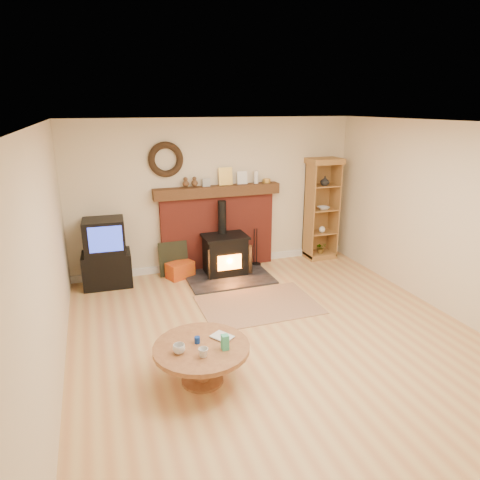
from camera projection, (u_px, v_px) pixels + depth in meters
name	position (u px, v px, depth m)	size (l,w,h in m)	color
ground	(279.00, 340.00, 5.32)	(5.50, 5.50, 0.00)	tan
room_shell	(278.00, 203.00, 4.88)	(5.02, 5.52, 2.61)	beige
chimney_breast	(218.00, 224.00, 7.48)	(2.20, 0.22, 1.78)	maroon
wood_stove	(226.00, 256.00, 7.27)	(1.40, 1.00, 1.26)	black
area_rug	(259.00, 305.00, 6.23)	(1.68, 1.15, 0.01)	brown
tv_unit	(106.00, 254.00, 6.78)	(0.77, 0.56, 1.10)	black
curio_cabinet	(321.00, 209.00, 7.95)	(0.60, 0.44, 1.88)	olive
firelog_box	(180.00, 270.00, 7.20)	(0.43, 0.27, 0.27)	orange
leaning_painting	(173.00, 259.00, 7.27)	(0.49, 0.03, 0.59)	black
fire_tools	(256.00, 260.00, 7.75)	(0.16, 0.16, 0.70)	black
coffee_table	(202.00, 353.00, 4.41)	(1.00, 1.00, 0.59)	brown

